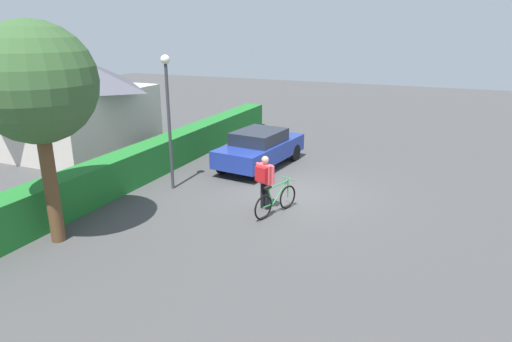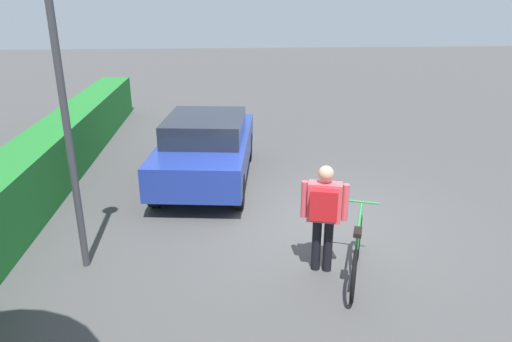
% 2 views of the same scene
% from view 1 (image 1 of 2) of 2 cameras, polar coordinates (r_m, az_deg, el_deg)
% --- Properties ---
extents(ground_plane, '(60.00, 60.00, 0.00)m').
position_cam_1_polar(ground_plane, '(14.35, 4.49, -2.62)').
color(ground_plane, '#434343').
extents(hedge_row, '(17.68, 0.90, 1.16)m').
position_cam_1_polar(hedge_row, '(16.46, -12.62, 1.84)').
color(hedge_row, '#1F6F29').
rests_on(hedge_row, ground).
extents(house_distant, '(5.70, 5.97, 4.16)m').
position_cam_1_polar(house_distant, '(20.49, -23.27, 8.39)').
color(house_distant, beige).
rests_on(house_distant, ground).
extents(parked_car_near, '(4.28, 2.22, 1.42)m').
position_cam_1_polar(parked_car_near, '(16.61, 0.52, 3.02)').
color(parked_car_near, navy).
rests_on(parked_car_near, ground).
extents(bicycle, '(1.69, 0.73, 0.94)m').
position_cam_1_polar(bicycle, '(12.49, 2.57, -3.87)').
color(bicycle, black).
rests_on(bicycle, ground).
extents(person_rider, '(0.44, 0.63, 1.59)m').
position_cam_1_polar(person_rider, '(12.63, 1.08, -0.85)').
color(person_rider, black).
rests_on(person_rider, ground).
extents(street_lamp, '(0.28, 0.28, 4.27)m').
position_cam_1_polar(street_lamp, '(14.13, -11.27, 8.36)').
color(street_lamp, '#38383D').
rests_on(street_lamp, ground).
extents(tree_kerbside, '(2.74, 2.74, 5.24)m').
position_cam_1_polar(tree_kerbside, '(11.14, -26.55, 9.96)').
color(tree_kerbside, brown).
rests_on(tree_kerbside, ground).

